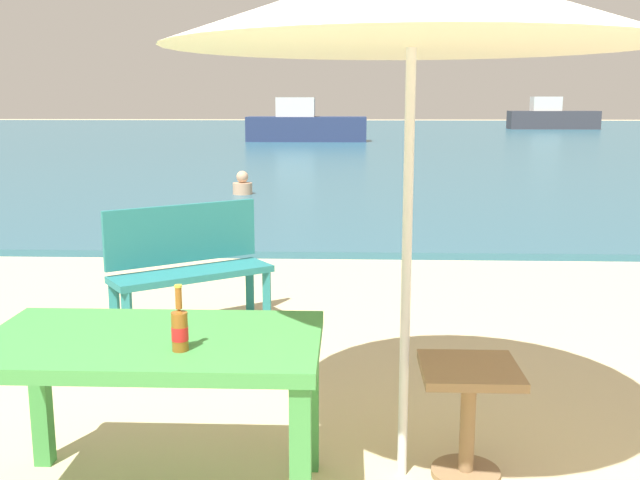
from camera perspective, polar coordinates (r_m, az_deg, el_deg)
sea_water at (r=32.90m, az=2.87°, el=7.94°), size 120.00×50.00×0.08m
picnic_table_green at (r=3.19m, az=-12.85°, el=-9.18°), size 1.40×0.80×0.76m
beer_bottle_amber at (r=2.93m, az=-10.82°, el=-6.68°), size 0.07×0.07×0.26m
patio_umbrella at (r=3.22m, az=7.18°, el=17.75°), size 2.10×2.10×2.30m
side_table_wood at (r=3.51m, az=11.42°, el=-12.39°), size 0.44×0.44×0.54m
bench_teal_center at (r=5.58m, az=-10.19°, el=-1.56°), size 1.19×0.99×0.95m
swimmer_person at (r=12.98m, az=-6.03°, el=4.25°), size 0.34×0.34×0.41m
boat_tanker at (r=43.04m, az=17.54°, el=9.05°), size 4.84×1.32×1.76m
boat_barge at (r=29.17m, az=-1.18°, el=8.86°), size 4.67×1.27×1.70m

